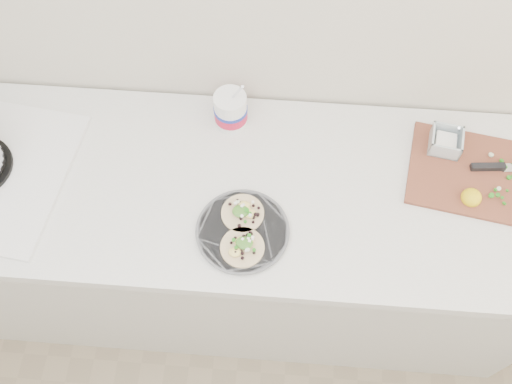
{
  "coord_description": "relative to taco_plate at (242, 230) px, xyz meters",
  "views": [
    {
      "loc": [
        0.31,
        0.58,
        2.35
      ],
      "look_at": [
        0.25,
        1.36,
        0.96
      ],
      "focal_mm": 40.0,
      "sensor_mm": 36.0,
      "label": 1
    }
  ],
  "objects": [
    {
      "name": "counter",
      "position": [
        -0.22,
        0.17,
        -0.47
      ],
      "size": [
        2.44,
        0.66,
        0.9
      ],
      "color": "beige",
      "rests_on": "ground"
    },
    {
      "name": "taco_plate",
      "position": [
        0.0,
        0.0,
        0.0
      ],
      "size": [
        0.26,
        0.26,
        0.04
      ],
      "rotation": [
        0.0,
        0.0,
        -0.18
      ],
      "color": "#54565B",
      "rests_on": "counter"
    },
    {
      "name": "tub",
      "position": [
        -0.07,
        0.38,
        0.05
      ],
      "size": [
        0.1,
        0.1,
        0.23
      ],
      "rotation": [
        0.0,
        0.0,
        -0.17
      ],
      "color": "white",
      "rests_on": "counter"
    },
    {
      "name": "cutboard",
      "position": [
        0.69,
        0.25,
        -0.0
      ],
      "size": [
        0.46,
        0.36,
        0.07
      ],
      "rotation": [
        0.0,
        0.0,
        -0.17
      ],
      "color": "brown",
      "rests_on": "counter"
    }
  ]
}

